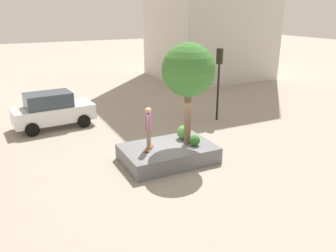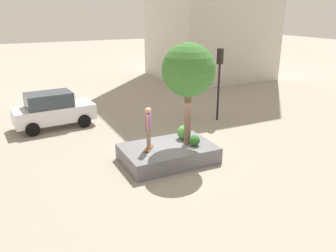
# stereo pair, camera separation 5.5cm
# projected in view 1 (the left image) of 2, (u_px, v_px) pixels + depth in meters

# --- Properties ---
(ground_plane) EXTENTS (120.00, 120.00, 0.00)m
(ground_plane) POSITION_uv_depth(u_px,v_px,m) (168.00, 160.00, 14.58)
(ground_plane) COLOR #9E9384
(planter_ledge) EXTENTS (3.82, 2.49, 0.68)m
(planter_ledge) POSITION_uv_depth(u_px,v_px,m) (168.00, 154.00, 14.34)
(planter_ledge) COLOR slate
(planter_ledge) RESTS_ON ground
(plaza_tree) EXTENTS (2.17, 2.17, 4.25)m
(plaza_tree) POSITION_uv_depth(u_px,v_px,m) (188.00, 71.00, 13.49)
(plaza_tree) COLOR brown
(plaza_tree) RESTS_ON planter_ledge
(boxwood_shrub) EXTENTS (0.62, 0.62, 0.62)m
(boxwood_shrub) POSITION_uv_depth(u_px,v_px,m) (184.00, 132.00, 14.95)
(boxwood_shrub) COLOR #4C8C3D
(boxwood_shrub) RESTS_ON planter_ledge
(hedge_clump) EXTENTS (0.46, 0.46, 0.46)m
(hedge_clump) POSITION_uv_depth(u_px,v_px,m) (195.00, 140.00, 14.24)
(hedge_clump) COLOR #2D6628
(hedge_clump) RESTS_ON planter_ledge
(skateboard) EXTENTS (0.67, 0.75, 0.07)m
(skateboard) POSITION_uv_depth(u_px,v_px,m) (149.00, 148.00, 13.92)
(skateboard) COLOR brown
(skateboard) RESTS_ON planter_ledge
(skateboarder) EXTENTS (0.40, 0.52, 1.71)m
(skateboarder) POSITION_uv_depth(u_px,v_px,m) (148.00, 125.00, 13.59)
(skateboarder) COLOR #847056
(skateboarder) RESTS_ON skateboard
(police_car) EXTENTS (4.31, 2.23, 1.95)m
(police_car) POSITION_uv_depth(u_px,v_px,m) (52.00, 110.00, 18.27)
(police_car) COLOR white
(police_car) RESTS_ON ground
(traffic_light_corner) EXTENTS (0.37, 0.34, 4.10)m
(traffic_light_corner) POSITION_uv_depth(u_px,v_px,m) (219.00, 72.00, 18.95)
(traffic_light_corner) COLOR black
(traffic_light_corner) RESTS_ON ground
(bystander_watching) EXTENTS (0.43, 0.44, 1.61)m
(bystander_watching) POSITION_uv_depth(u_px,v_px,m) (188.00, 102.00, 20.01)
(bystander_watching) COLOR navy
(bystander_watching) RESTS_ON ground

